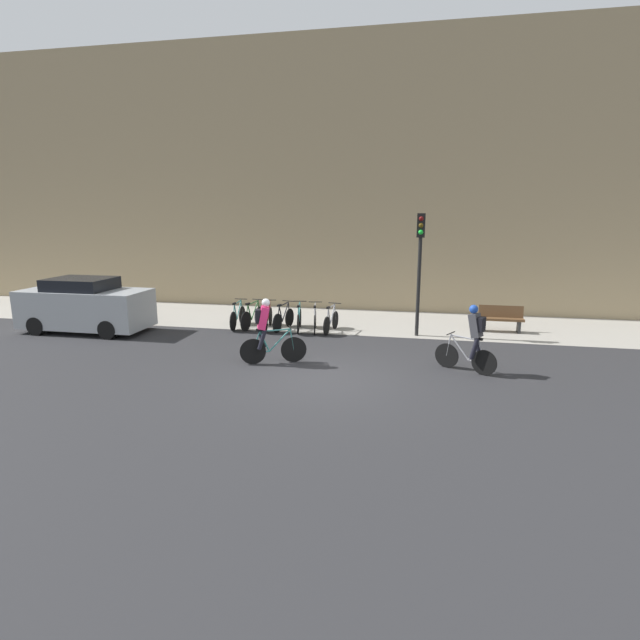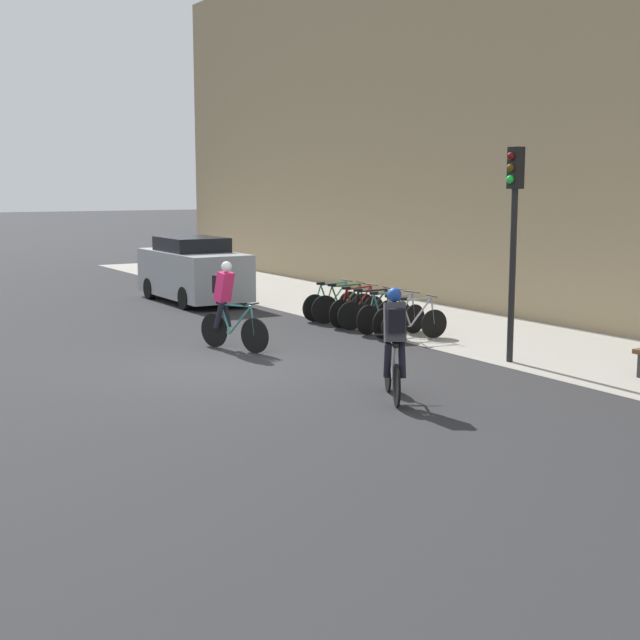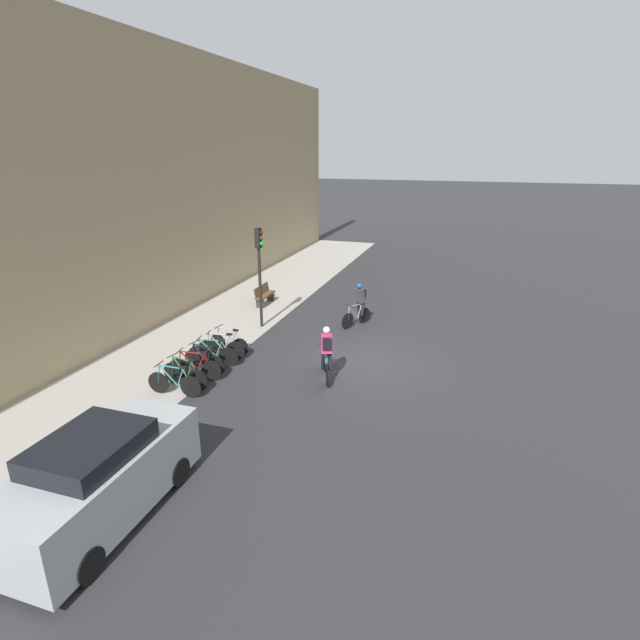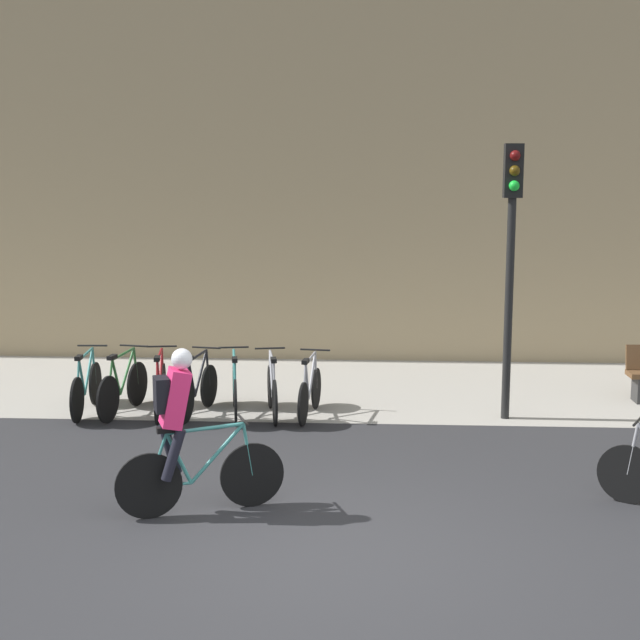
{
  "view_description": "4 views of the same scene",
  "coord_description": "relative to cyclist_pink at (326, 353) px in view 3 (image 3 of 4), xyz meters",
  "views": [
    {
      "loc": [
        2.32,
        -11.57,
        4.04
      ],
      "look_at": [
        -0.36,
        1.57,
        1.13
      ],
      "focal_mm": 28.0,
      "sensor_mm": 36.0,
      "label": 1
    },
    {
      "loc": [
        14.56,
        -6.68,
        3.31
      ],
      "look_at": [
        -0.03,
        2.1,
        0.72
      ],
      "focal_mm": 50.0,
      "sensor_mm": 36.0,
      "label": 2
    },
    {
      "loc": [
        -15.23,
        -3.32,
        6.93
      ],
      "look_at": [
        0.22,
        1.75,
        1.28
      ],
      "focal_mm": 28.0,
      "sensor_mm": 36.0,
      "label": 3
    },
    {
      "loc": [
        0.24,
        -7.99,
        3.56
      ],
      "look_at": [
        -0.43,
        3.66,
        1.66
      ],
      "focal_mm": 50.0,
      "sensor_mm": 36.0,
      "label": 4
    }
  ],
  "objects": [
    {
      "name": "parked_bike_1",
      "position": [
        -1.76,
        3.94,
        -0.54
      ],
      "size": [
        0.46,
        1.68,
        0.98
      ],
      "color": "black",
      "rests_on": "ground"
    },
    {
      "name": "parked_bike_3",
      "position": [
        -0.63,
        3.94,
        -0.55
      ],
      "size": [
        0.47,
        1.62,
        0.96
      ],
      "color": "black",
      "rests_on": "ground"
    },
    {
      "name": "parked_bike_4",
      "position": [
        -0.07,
        3.94,
        -0.54
      ],
      "size": [
        0.47,
        1.7,
        0.97
      ],
      "color": "black",
      "rests_on": "ground"
    },
    {
      "name": "cyclist_pink",
      "position": [
        0.0,
        0.0,
        0.0
      ],
      "size": [
        1.7,
        0.74,
        1.79
      ],
      "color": "black",
      "rests_on": "ground"
    },
    {
      "name": "cyclist_grey",
      "position": [
        5.37,
        0.29,
        0.0
      ],
      "size": [
        1.49,
        0.82,
        1.77
      ],
      "color": "black",
      "rests_on": "ground"
    },
    {
      "name": "bench",
      "position": [
        6.77,
        5.15,
        -0.48
      ],
      "size": [
        1.47,
        0.44,
        0.89
      ],
      "color": "brown",
      "rests_on": "ground"
    },
    {
      "name": "parked_bike_0",
      "position": [
        -2.32,
        3.94,
        -0.54
      ],
      "size": [
        0.46,
        1.72,
        0.97
      ],
      "color": "black",
      "rests_on": "ground"
    },
    {
      "name": "parked_car",
      "position": [
        -7.2,
        2.33,
        -0.05
      ],
      "size": [
        4.3,
        1.84,
        1.85
      ],
      "color": "#9EA3A8",
      "rests_on": "ground"
    },
    {
      "name": "traffic_light_pole",
      "position": [
        3.95,
        4.0,
        1.8
      ],
      "size": [
        0.26,
        0.3,
        4.0
      ],
      "color": "black",
      "rests_on": "ground"
    },
    {
      "name": "ground",
      "position": [
        1.7,
        -0.91,
        -0.95
      ],
      "size": [
        200.0,
        200.0,
        0.0
      ],
      "primitive_type": "plane",
      "color": "#2B2B2D"
    },
    {
      "name": "building_facade",
      "position": [
        1.7,
        8.39,
        4.5
      ],
      "size": [
        44.0,
        0.6,
        10.89
      ],
      "primitive_type": "cube",
      "color": "#9E8966",
      "rests_on": "ground"
    },
    {
      "name": "kerb_strip",
      "position": [
        1.7,
        5.84,
        -0.94
      ],
      "size": [
        44.0,
        4.5,
        0.01
      ],
      "primitive_type": "cube",
      "color": "#A39E93",
      "rests_on": "ground"
    },
    {
      "name": "parked_bike_2",
      "position": [
        -1.19,
        3.94,
        -0.54
      ],
      "size": [
        0.46,
        1.71,
        0.97
      ],
      "color": "black",
      "rests_on": "ground"
    },
    {
      "name": "parked_bike_5",
      "position": [
        0.5,
        3.94,
        -0.55
      ],
      "size": [
        0.48,
        1.63,
        0.96
      ],
      "color": "black",
      "rests_on": "ground"
    },
    {
      "name": "parked_bike_6",
      "position": [
        1.06,
        3.94,
        -0.56
      ],
      "size": [
        0.46,
        1.6,
        0.95
      ],
      "color": "black",
      "rests_on": "ground"
    }
  ]
}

